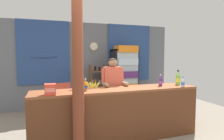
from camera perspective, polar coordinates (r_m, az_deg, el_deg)
ground_plane at (r=4.44m, az=-1.69°, el=-16.50°), size 7.84×7.84×0.00m
back_wall_curtained at (r=5.96m, az=-6.90°, el=2.05°), size 5.45×0.22×2.60m
stall_counter at (r=3.51m, az=2.49°, el=-11.95°), size 3.13×0.60×0.97m
timber_post at (r=2.90m, az=-10.31°, el=-3.36°), size 0.20×0.18×2.50m
drink_fridge at (r=5.81m, az=3.89°, el=-1.10°), size 0.75×0.64×1.88m
bottle_shelf_rack at (r=5.70m, az=-4.45°, el=-4.72°), size 0.48×0.28×1.31m
plastic_lawn_chair at (r=5.12m, az=-14.25°, el=-8.05°), size 0.55×0.55×0.86m
shopkeeper at (r=3.95m, az=0.25°, el=-4.70°), size 0.49×0.42×1.53m
soda_bottle_lime_soda at (r=4.24m, az=19.47°, el=-2.44°), size 0.10×0.10×0.31m
soda_bottle_cola at (r=3.49m, az=-11.00°, el=-4.06°), size 0.07×0.07×0.25m
soda_bottle_orange_soda at (r=3.29m, az=-8.10°, el=-4.77°), size 0.06×0.06×0.22m
soda_bottle_grape_soda at (r=3.93m, az=14.58°, el=-3.27°), size 0.08×0.08×0.24m
soda_bottle_water at (r=3.98m, az=20.79°, el=-3.54°), size 0.07×0.07×0.20m
snack_box_crackers at (r=3.10m, az=-18.34°, el=-5.64°), size 0.17×0.15×0.17m
banana_bunch at (r=3.56m, az=-5.96°, el=-4.62°), size 0.27×0.07×0.16m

